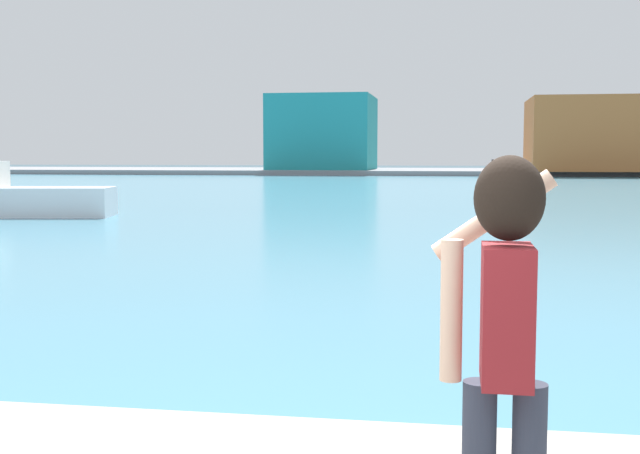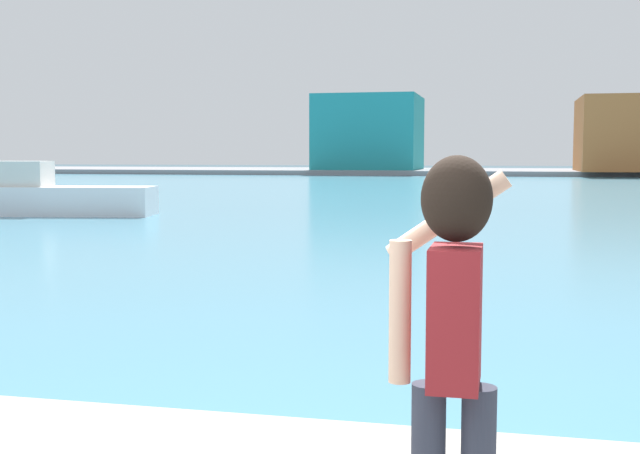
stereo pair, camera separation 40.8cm
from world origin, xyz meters
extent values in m
plane|color=#334751|center=(0.00, 50.00, 0.00)|extent=(220.00, 220.00, 0.00)
cube|color=teal|center=(0.00, 52.00, 0.01)|extent=(140.00, 100.00, 0.02)
cube|color=gray|center=(0.00, 92.00, 0.27)|extent=(140.00, 20.00, 0.53)
cube|color=maroon|center=(1.03, 0.13, 1.66)|extent=(0.20, 0.34, 0.56)
sphere|color=#E0B293|center=(1.03, 0.13, 2.12)|extent=(0.22, 0.22, 0.22)
ellipsoid|color=black|center=(1.03, 0.11, 2.13)|extent=(0.28, 0.26, 0.34)
cylinder|color=#E0B293|center=(0.81, 0.13, 1.67)|extent=(0.09, 0.09, 0.58)
cylinder|color=#E0B293|center=(0.98, 0.35, 2.04)|extent=(0.52, 0.08, 0.40)
cube|color=black|center=(0.98, 0.47, 2.21)|extent=(0.01, 0.07, 0.14)
cube|color=white|center=(-15.89, 24.24, 0.56)|extent=(8.93, 3.35, 1.07)
cube|color=silver|center=(-16.96, 24.05, 1.57)|extent=(3.26, 1.93, 0.95)
cube|color=teal|center=(-14.20, 90.38, 4.74)|extent=(11.49, 11.73, 8.41)
camera|label=1|loc=(0.82, -3.18, 2.31)|focal=45.72mm
camera|label=2|loc=(1.22, -3.10, 2.31)|focal=45.72mm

